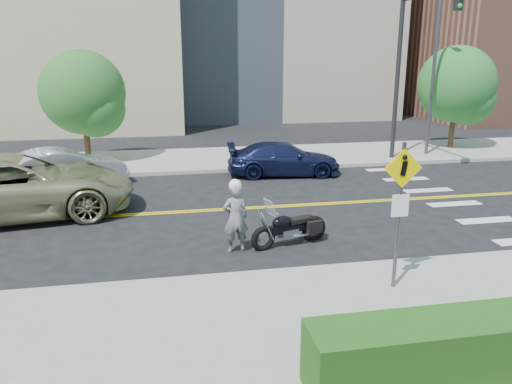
{
  "coord_description": "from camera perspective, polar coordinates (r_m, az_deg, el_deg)",
  "views": [
    {
      "loc": [
        -0.31,
        -14.98,
        4.79
      ],
      "look_at": [
        2.07,
        -2.37,
        1.2
      ],
      "focal_mm": 35.0,
      "sensor_mm": 36.0,
      "label": 1
    }
  ],
  "objects": [
    {
      "name": "suv",
      "position": [
        16.49,
        -25.8,
        0.58
      ],
      "size": [
        7.26,
        4.23,
        1.9
      ],
      "primitive_type": "imported",
      "rotation": [
        0.0,
        0.0,
        1.74
      ],
      "color": "tan",
      "rests_on": "ground"
    },
    {
      "name": "pedestrian_sign",
      "position": [
        10.17,
        16.14,
        -1.14
      ],
      "size": [
        0.78,
        0.08,
        3.0
      ],
      "color": "#4C4C51",
      "rests_on": "sidewalk_near"
    },
    {
      "name": "motorcyclist",
      "position": [
        12.24,
        -2.36,
        -2.76
      ],
      "size": [
        0.68,
        0.49,
        1.86
      ],
      "rotation": [
        0.0,
        0.0,
        3.26
      ],
      "color": "#B2B3B7",
      "rests_on": "ground"
    },
    {
      "name": "parked_car_silver",
      "position": [
        19.44,
        -21.19,
        2.51
      ],
      "size": [
        4.68,
        3.21,
        1.46
      ],
      "primitive_type": "imported",
      "rotation": [
        0.0,
        0.0,
        1.99
      ],
      "color": "silver",
      "rests_on": "ground"
    },
    {
      "name": "sidewalk_far",
      "position": [
        22.97,
        -9.7,
        3.56
      ],
      "size": [
        60.0,
        5.0,
        0.15
      ],
      "primitive_type": "cube",
      "color": "#9E9B91",
      "rests_on": "ground_plane"
    },
    {
      "name": "lamp_post",
      "position": [
        24.76,
        19.68,
        13.27
      ],
      "size": [
        0.16,
        0.16,
        8.0
      ],
      "primitive_type": "cylinder",
      "color": "#4C4C51",
      "rests_on": "sidewalk_far"
    },
    {
      "name": "motorcycle",
      "position": [
        12.79,
        3.92,
        -3.28
      ],
      "size": [
        2.23,
        1.26,
        1.3
      ],
      "primitive_type": null,
      "rotation": [
        0.0,
        0.0,
        0.31
      ],
      "color": "black",
      "rests_on": "ground"
    },
    {
      "name": "tree_far_a",
      "position": [
        23.17,
        -19.19,
        10.68
      ],
      "size": [
        3.62,
        3.62,
        4.95
      ],
      "rotation": [
        0.0,
        0.0,
        0.23
      ],
      "color": "#382619",
      "rests_on": "ground"
    },
    {
      "name": "traffic_light",
      "position": [
        22.55,
        17.1,
        14.67
      ],
      "size": [
        0.28,
        4.5,
        7.0
      ],
      "color": "black",
      "rests_on": "sidewalk_far"
    },
    {
      "name": "tree_far_b",
      "position": [
        26.95,
        21.95,
        11.33
      ],
      "size": [
        3.73,
        3.73,
        5.16
      ],
      "rotation": [
        0.0,
        0.0,
        -0.4
      ],
      "color": "#382619",
      "rests_on": "ground"
    },
    {
      "name": "sidewalk_near",
      "position": [
        8.84,
        -7.33,
        -16.71
      ],
      "size": [
        60.0,
        5.0,
        0.15
      ],
      "primitive_type": "cube",
      "color": "#9E9B91",
      "rests_on": "ground_plane"
    },
    {
      "name": "ground_plane",
      "position": [
        15.73,
        -9.05,
        -2.3
      ],
      "size": [
        120.0,
        120.0,
        0.0
      ],
      "primitive_type": "plane",
      "color": "black",
      "rests_on": "ground"
    },
    {
      "name": "parked_car_blue",
      "position": [
        20.18,
        3.17,
        3.79
      ],
      "size": [
        4.68,
        2.26,
        1.31
      ],
      "primitive_type": "imported",
      "rotation": [
        0.0,
        0.0,
        1.48
      ],
      "color": "#161B42",
      "rests_on": "ground"
    }
  ]
}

